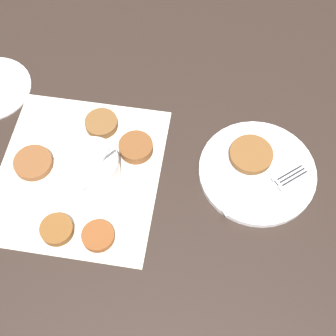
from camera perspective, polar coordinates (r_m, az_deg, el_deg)
The scene contains 11 objects.
ground_plane at distance 0.91m, azimuth -12.29°, elevation -0.38°, with size 4.00×4.00×0.00m, color black.
napkin at distance 0.90m, azimuth -10.76°, elevation -0.51°, with size 0.34×0.32×0.00m.
sauce_bowl at distance 0.87m, azimuth -9.14°, elevation -0.15°, with size 0.11×0.10×0.12m.
fritter_0 at distance 0.93m, azimuth -16.03°, elevation 0.84°, with size 0.07×0.07×0.01m.
fritter_1 at distance 0.83m, azimuth -8.52°, elevation -8.19°, with size 0.06×0.06×0.01m.
fritter_2 at distance 0.94m, azimuth -8.13°, elevation 5.40°, with size 0.07×0.07×0.02m.
fritter_3 at distance 0.85m, azimuth -13.40°, elevation -7.31°, with size 0.06×0.06×0.02m.
fritter_4 at distance 0.90m, azimuth -3.93°, elevation 2.54°, with size 0.07×0.07×0.02m.
serving_plate at distance 0.90m, azimuth 10.85°, elevation -0.37°, with size 0.22×0.22×0.02m.
fritter_on_plate at distance 0.90m, azimuth 10.09°, elevation 1.65°, with size 0.08×0.08×0.01m.
fork at distance 0.88m, azimuth 13.02°, elevation -2.08°, with size 0.14×0.15×0.00m.
Camera 1 is at (0.38, 0.27, 0.79)m, focal length 50.00 mm.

